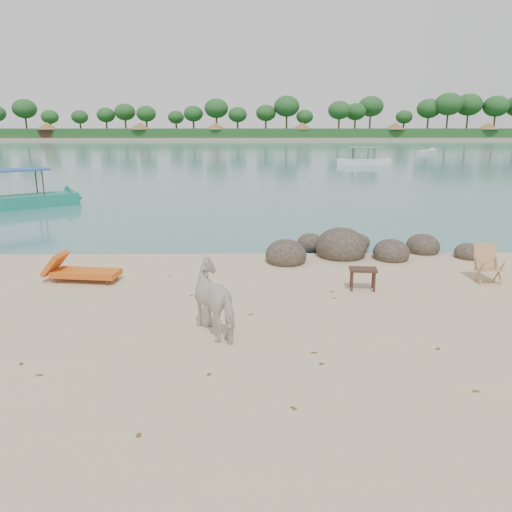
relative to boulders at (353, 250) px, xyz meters
The scene contains 12 objects.
water 84.34m from the boulders, 91.62° to the left, with size 400.00×400.00×0.00m, color #386E70.
far_shore 164.32m from the boulders, 90.83° to the left, with size 420.00×90.00×1.40m, color tan.
far_scenery 131.06m from the boulders, 91.03° to the left, with size 420.00×18.00×9.50m.
boulders is the anchor object (origin of this frame).
cow 6.72m from the boulders, 123.31° to the right, with size 0.72×1.57×1.33m, color silver.
side_table 3.20m from the boulders, 97.61° to the right, with size 0.64×0.41×0.51m, color #372016, non-canonical shape.
lounge_chair 7.55m from the boulders, 161.59° to the right, with size 2.03×0.71×0.61m, color orange, non-canonical shape.
deck_chair 3.90m from the boulders, 43.77° to the right, with size 0.60×0.66×0.94m, color tan, non-canonical shape.
boat_near 17.16m from the boulders, 145.97° to the left, with size 6.18×1.39×3.01m, color #1C806D, non-canonical shape.
boat_mid 37.69m from the boulders, 76.81° to the left, with size 5.94×1.34×2.89m, color silver, non-canonical shape.
boat_far 61.93m from the boulders, 68.67° to the left, with size 5.40×1.22×0.63m, color silver, non-canonical shape.
dead_leaves 6.72m from the boulders, 116.96° to the right, with size 7.16×7.04×0.00m.
Camera 1 is at (-0.75, -8.68, 3.79)m, focal length 35.00 mm.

